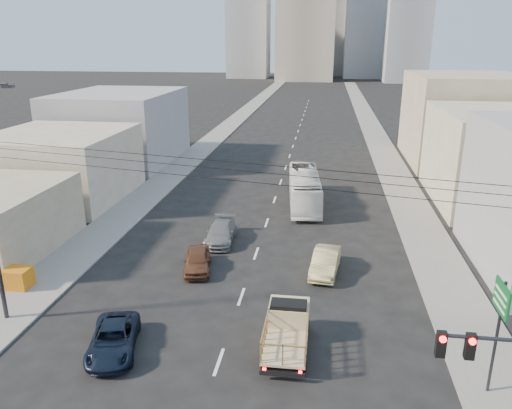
% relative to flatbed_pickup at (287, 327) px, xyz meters
% --- Properties ---
extents(ground, '(420.00, 420.00, 0.00)m').
position_rel_flatbed_pickup_xyz_m(ground, '(-2.90, -3.47, -1.09)').
color(ground, black).
rests_on(ground, ground).
extents(sidewalk_left, '(3.50, 180.00, 0.12)m').
position_rel_flatbed_pickup_xyz_m(sidewalk_left, '(-14.65, 66.53, -1.03)').
color(sidewalk_left, slate).
rests_on(sidewalk_left, ground).
extents(sidewalk_right, '(3.50, 180.00, 0.12)m').
position_rel_flatbed_pickup_xyz_m(sidewalk_right, '(8.85, 66.53, -1.03)').
color(sidewalk_right, slate).
rests_on(sidewalk_right, ground).
extents(lane_dashes, '(0.15, 104.00, 0.01)m').
position_rel_flatbed_pickup_xyz_m(lane_dashes, '(-2.90, 49.53, -1.09)').
color(lane_dashes, silver).
rests_on(lane_dashes, ground).
extents(flatbed_pickup, '(1.95, 4.41, 1.90)m').
position_rel_flatbed_pickup_xyz_m(flatbed_pickup, '(0.00, 0.00, 0.00)').
color(flatbed_pickup, tan).
rests_on(flatbed_pickup, ground).
extents(navy_pickup, '(3.05, 4.77, 1.22)m').
position_rel_flatbed_pickup_xyz_m(navy_pickup, '(-7.83, -1.33, -0.48)').
color(navy_pickup, black).
rests_on(navy_pickup, ground).
extents(city_bus, '(3.35, 10.59, 2.90)m').
position_rel_flatbed_pickup_xyz_m(city_bus, '(-0.23, 21.63, 0.36)').
color(city_bus, white).
rests_on(city_bus, ground).
extents(sedan_brown, '(2.32, 4.14, 1.33)m').
position_rel_flatbed_pickup_xyz_m(sedan_brown, '(-6.16, 7.52, -0.43)').
color(sedan_brown, '#57311E').
rests_on(sedan_brown, ground).
extents(sedan_tan, '(2.00, 4.44, 1.41)m').
position_rel_flatbed_pickup_xyz_m(sedan_tan, '(1.70, 8.27, -0.39)').
color(sedan_tan, tan).
rests_on(sedan_tan, ground).
extents(sedan_grey, '(2.12, 4.72, 1.34)m').
position_rel_flatbed_pickup_xyz_m(sedan_grey, '(-5.66, 12.28, -0.42)').
color(sedan_grey, slate).
rests_on(sedan_grey, ground).
extents(traffic_signal, '(3.23, 0.35, 6.00)m').
position_rel_flatbed_pickup_xyz_m(traffic_signal, '(6.87, -6.98, 2.98)').
color(traffic_signal, '#2D2D33').
rests_on(traffic_signal, ground).
extents(green_sign, '(0.18, 1.60, 5.00)m').
position_rel_flatbed_pickup_xyz_m(green_sign, '(8.26, -1.97, 2.65)').
color(green_sign, '#2D2D33').
rests_on(green_sign, ground).
extents(overhead_wires, '(23.01, 5.02, 0.72)m').
position_rel_flatbed_pickup_xyz_m(overhead_wires, '(-2.90, -1.97, 7.87)').
color(overhead_wires, black).
rests_on(overhead_wires, ground).
extents(crate_stack, '(1.80, 1.20, 1.14)m').
position_rel_flatbed_pickup_xyz_m(crate_stack, '(-15.90, 3.68, -0.40)').
color(crate_stack, orange).
rests_on(crate_stack, sidewalk_left).
extents(bldg_right_mid, '(11.00, 14.00, 8.00)m').
position_rel_flatbed_pickup_xyz_m(bldg_right_mid, '(16.60, 24.53, 2.91)').
color(bldg_right_mid, '#ABA28A').
rests_on(bldg_right_mid, ground).
extents(bldg_right_far, '(12.00, 16.00, 10.00)m').
position_rel_flatbed_pickup_xyz_m(bldg_right_far, '(17.10, 40.53, 3.91)').
color(bldg_right_far, tan).
rests_on(bldg_right_far, ground).
extents(bldg_left_mid, '(11.00, 12.00, 6.00)m').
position_rel_flatbed_pickup_xyz_m(bldg_left_mid, '(-21.90, 20.53, 1.91)').
color(bldg_left_mid, '#ABA28A').
rests_on(bldg_left_mid, ground).
extents(bldg_left_far, '(12.00, 16.00, 8.00)m').
position_rel_flatbed_pickup_xyz_m(bldg_left_far, '(-22.40, 35.53, 2.91)').
color(bldg_left_far, gray).
rests_on(bldg_left_far, ground).
extents(midrise_ne, '(16.00, 16.00, 40.00)m').
position_rel_flatbed_pickup_xyz_m(midrise_ne, '(15.10, 181.53, 18.91)').
color(midrise_ne, '#92969A').
rests_on(midrise_ne, ground).
extents(midrise_nw, '(15.00, 15.00, 34.00)m').
position_rel_flatbed_pickup_xyz_m(midrise_nw, '(-28.90, 176.53, 15.91)').
color(midrise_nw, '#92969A').
rests_on(midrise_nw, ground).
extents(midrise_back, '(18.00, 18.00, 44.00)m').
position_rel_flatbed_pickup_xyz_m(midrise_back, '(3.10, 196.53, 20.91)').
color(midrise_back, gray).
rests_on(midrise_back, ground).
extents(midrise_east, '(14.00, 14.00, 28.00)m').
position_rel_flatbed_pickup_xyz_m(midrise_east, '(27.10, 161.53, 12.91)').
color(midrise_east, '#92969A').
rests_on(midrise_east, ground).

